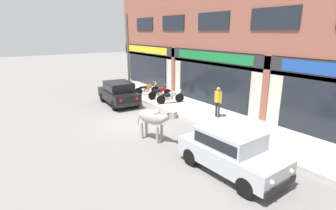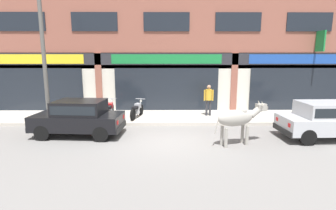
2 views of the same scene
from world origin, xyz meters
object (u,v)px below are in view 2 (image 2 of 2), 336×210
Objects in this scene: cow at (238,118)px; motorcycle_0 at (81,110)px; pedestrian at (209,97)px; utility_pole at (44,63)px; car_1 at (326,119)px; car_0 at (79,116)px; motorcycle_1 at (110,110)px; motorcycle_2 at (137,110)px.

motorcycle_0 is (-6.82, 3.69, -0.46)m from cow.
pedestrian reaches higher than motorcycle_0.
cow reaches higher than motorcycle_0.
cow is 1.16× the size of motorcycle_0.
cow is 0.38× the size of utility_pole.
car_1 reaches higher than motorcycle_0.
pedestrian is (6.44, 0.47, 0.60)m from motorcycle_0.
car_0 is 1.01× the size of car_1.
cow is 4.18m from pedestrian.
pedestrian is at bearing 3.15° from motorcycle_1.
cow reaches higher than car_1.
motorcycle_0 is 1.00× the size of motorcycle_2.
car_0 is at bearing -152.81° from pedestrian.
motorcycle_1 is 1.39m from motorcycle_2.
utility_pole is (-8.12, 2.97, 1.89)m from cow.
motorcycle_2 is (2.07, 2.54, -0.27)m from car_0.
pedestrian reaches higher than cow.
motorcycle_2 is (-7.69, 3.07, -0.27)m from car_1.
motorcycle_1 and motorcycle_2 have the same top height.
car_0 and car_1 have the same top height.
motorcycle_0 is 2.78m from motorcycle_2.
cow is at bearing -42.92° from motorcycle_2.
utility_pole is at bearing -150.87° from motorcycle_0.
pedestrian is at bearing 6.29° from motorcycle_2.
cow is at bearing -11.22° from car_0.
motorcycle_1 is (-9.08, 3.20, -0.27)m from car_1.
cow reaches higher than motorcycle_2.
utility_pole is at bearing -169.09° from motorcycle_2.
motorcycle_0 is at bearing -175.86° from pedestrian.
car_1 is (9.76, -0.53, 0.00)m from car_0.
pedestrian is (3.66, 0.40, 0.60)m from motorcycle_2.
cow is 6.68m from motorcycle_1.
car_1 is 10.90m from motorcycle_0.
car_0 reaches higher than motorcycle_0.
cow is 3.72m from car_1.
car_1 is 2.29× the size of pedestrian.
car_0 is 6.45m from pedestrian.
car_1 is 12.17m from utility_pole.
cow is 1.30× the size of pedestrian.
cow is 6.23m from car_0.
motorcycle_0 is 1.41m from motorcycle_1.
car_0 is 2.07× the size of motorcycle_2.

